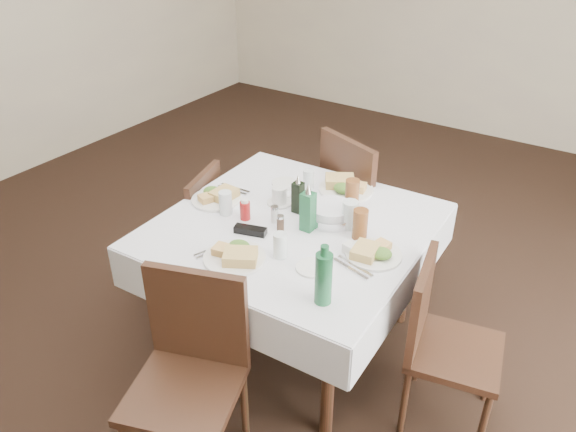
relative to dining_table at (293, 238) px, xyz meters
The scene contains 33 objects.
ground_plane 0.72m from the dining_table, 149.26° to the left, with size 7.00×7.00×0.00m, color black.
room_shell 1.06m from the dining_table, 149.26° to the left, with size 6.04×7.04×2.80m.
dining_table is the anchor object (origin of this frame).
chair_north 0.77m from the dining_table, 90.80° to the left, with size 0.60×0.60×0.97m.
chair_south 0.85m from the dining_table, 87.43° to the right, with size 0.55×0.55×0.92m.
chair_east 0.85m from the dining_table, ahead, with size 0.47×0.47×0.85m.
chair_west 0.79m from the dining_table, behind, with size 0.48×0.48×0.83m.
meal_north 0.47m from the dining_table, 84.34° to the left, with size 0.30×0.30×0.07m.
meal_south 0.42m from the dining_table, 96.93° to the right, with size 0.29×0.29×0.06m.
meal_east 0.47m from the dining_table, ahead, with size 0.26×0.26×0.06m.
meal_west 0.49m from the dining_table, behind, with size 0.27×0.27×0.06m.
side_plate_a 0.45m from the dining_table, 129.88° to the left, with size 0.14×0.14×0.01m.
side_plate_b 0.40m from the dining_table, 44.52° to the right, with size 0.15×0.15×0.01m.
water_n 0.42m from the dining_table, 110.82° to the left, with size 0.06×0.06×0.11m.
water_s 0.33m from the dining_table, 68.77° to the right, with size 0.07×0.07×0.12m.
water_e 0.32m from the dining_table, 26.46° to the left, with size 0.08×0.08×0.15m.
water_w 0.39m from the dining_table, 162.85° to the right, with size 0.07×0.07×0.12m.
iced_tea_a 0.39m from the dining_table, 63.14° to the left, with size 0.07×0.07×0.16m.
iced_tea_b 0.38m from the dining_table, 11.67° to the left, with size 0.07×0.07×0.15m.
bread_basket 0.23m from the dining_table, 45.04° to the left, with size 0.25×0.25×0.08m.
oil_cruet_dark 0.21m from the dining_table, 112.74° to the left, with size 0.05×0.05×0.21m.
oil_cruet_green 0.21m from the dining_table, ahead, with size 0.06×0.06×0.26m.
ketchup_bottle 0.28m from the dining_table, 157.56° to the right, with size 0.05×0.05×0.11m.
salt_shaker 0.16m from the dining_table, 158.70° to the right, with size 0.04×0.04×0.09m.
pepper_shaker 0.15m from the dining_table, 104.04° to the right, with size 0.04×0.04×0.08m.
coffee_mug 0.25m from the dining_table, 142.07° to the left, with size 0.13×0.13×0.10m.
sunglasses 0.25m from the dining_table, 123.42° to the right, with size 0.17×0.09×0.03m.
green_bottle 0.65m from the dining_table, 45.83° to the right, with size 0.07×0.07×0.27m.
sugar_caddy 0.40m from the dining_table, 11.50° to the right, with size 0.11×0.08×0.05m.
cutlery_n 0.49m from the dining_table, 73.89° to the left, with size 0.05×0.19×0.01m.
cutlery_s 0.47m from the dining_table, 113.49° to the right, with size 0.09×0.16×0.01m.
cutlery_e 0.47m from the dining_table, 22.14° to the right, with size 0.21×0.10×0.01m.
cutlery_w 0.50m from the dining_table, 166.05° to the left, with size 0.20×0.05×0.01m.
Camera 1 is at (1.50, -2.13, 2.23)m, focal length 35.00 mm.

